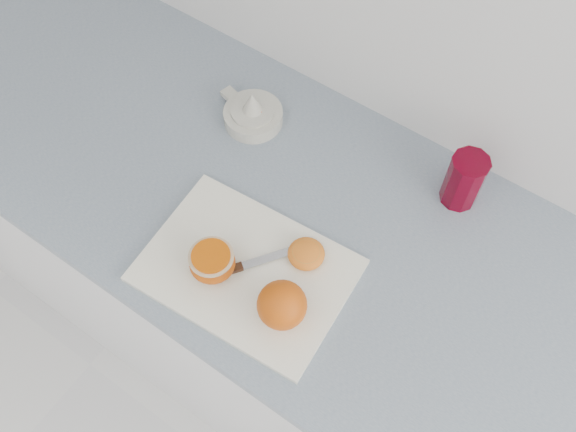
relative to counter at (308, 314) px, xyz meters
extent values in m
cube|color=white|center=(0.00, 0.00, -0.02)|extent=(2.43, 0.60, 0.86)
cube|color=#9AA2A9|center=(0.00, 0.00, 0.43)|extent=(2.49, 0.64, 0.03)
cube|color=white|center=(-0.04, -0.15, 0.45)|extent=(0.38, 0.28, 0.01)
sphere|color=#DA4E05|center=(0.06, -0.19, 0.50)|extent=(0.08, 0.08, 0.08)
ellipsoid|color=#DA4E05|center=(-0.09, -0.18, 0.48)|extent=(0.08, 0.08, 0.04)
cylinder|color=#D7B98D|center=(-0.09, -0.18, 0.50)|extent=(0.08, 0.08, 0.00)
cylinder|color=#D9500A|center=(-0.09, -0.18, 0.50)|extent=(0.07, 0.07, 0.00)
ellipsoid|color=orange|center=(0.03, -0.07, 0.47)|extent=(0.07, 0.07, 0.03)
cylinder|color=orange|center=(0.03, -0.07, 0.48)|extent=(0.05, 0.05, 0.00)
cube|color=#432511|center=(-0.07, -0.18, 0.46)|extent=(0.05, 0.07, 0.01)
cube|color=#B7B7BC|center=(-0.02, -0.11, 0.46)|extent=(0.07, 0.09, 0.00)
cylinder|color=#B7B7BC|center=(-0.07, -0.18, 0.46)|extent=(0.00, 0.00, 0.01)
cylinder|color=silver|center=(-0.24, 0.13, 0.46)|extent=(0.12, 0.12, 0.03)
cylinder|color=silver|center=(-0.24, 0.13, 0.48)|extent=(0.09, 0.09, 0.01)
cone|color=silver|center=(-0.24, 0.13, 0.50)|extent=(0.04, 0.04, 0.05)
cube|color=silver|center=(-0.31, 0.15, 0.46)|extent=(0.04, 0.03, 0.01)
ellipsoid|color=#D74514|center=(-0.23, 0.13, 0.48)|extent=(0.01, 0.01, 0.00)
ellipsoid|color=#D74514|center=(-0.25, 0.15, 0.48)|extent=(0.01, 0.01, 0.00)
ellipsoid|color=#D74514|center=(-0.25, 0.12, 0.48)|extent=(0.01, 0.01, 0.00)
ellipsoid|color=#D74514|center=(-0.22, 0.14, 0.48)|extent=(0.01, 0.01, 0.00)
cylinder|color=#5E0013|center=(0.19, 0.21, 0.50)|extent=(0.07, 0.07, 0.11)
cylinder|color=orange|center=(0.19, 0.21, 0.46)|extent=(0.06, 0.06, 0.02)
cylinder|color=#5E0013|center=(0.19, 0.21, 0.56)|extent=(0.07, 0.07, 0.00)
camera|label=1|loc=(0.30, -0.52, 1.49)|focal=40.00mm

